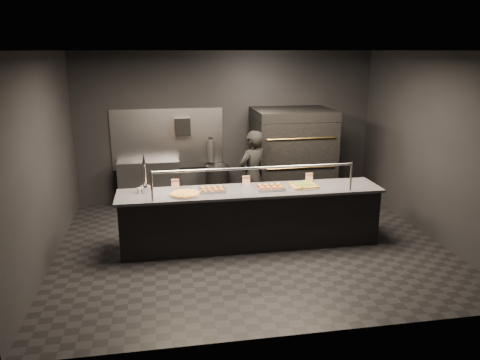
{
  "coord_description": "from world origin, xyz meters",
  "views": [
    {
      "loc": [
        -1.36,
        -6.8,
        3.01
      ],
      "look_at": [
        -0.14,
        0.2,
        1.03
      ],
      "focal_mm": 35.0,
      "sensor_mm": 36.0,
      "label": 1
    }
  ],
  "objects_px": {
    "service_counter": "(251,217)",
    "round_pizza": "(185,194)",
    "prep_shelf": "(149,183)",
    "fire_extinguisher": "(211,150)",
    "square_pizza": "(303,185)",
    "beer_tap": "(145,181)",
    "pizza_oven": "(292,157)",
    "towel_dispenser": "(183,127)",
    "slider_tray_b": "(270,187)",
    "worker": "(252,176)",
    "slider_tray_a": "(212,190)",
    "trash_bin": "(217,184)"
  },
  "relations": [
    {
      "from": "worker",
      "to": "slider_tray_a",
      "type": "bearing_deg",
      "value": 22.11
    },
    {
      "from": "round_pizza",
      "to": "square_pizza",
      "type": "xyz_separation_m",
      "value": [
        1.88,
        0.11,
        0.0
      ]
    },
    {
      "from": "fire_extinguisher",
      "to": "square_pizza",
      "type": "relative_size",
      "value": 1.01
    },
    {
      "from": "beer_tap",
      "to": "slider_tray_a",
      "type": "bearing_deg",
      "value": -8.16
    },
    {
      "from": "fire_extinguisher",
      "to": "beer_tap",
      "type": "relative_size",
      "value": 0.84
    },
    {
      "from": "service_counter",
      "to": "towel_dispenser",
      "type": "bearing_deg",
      "value": 110.63
    },
    {
      "from": "towel_dispenser",
      "to": "slider_tray_a",
      "type": "bearing_deg",
      "value": -82.79
    },
    {
      "from": "beer_tap",
      "to": "slider_tray_b",
      "type": "height_order",
      "value": "beer_tap"
    },
    {
      "from": "towel_dispenser",
      "to": "round_pizza",
      "type": "height_order",
      "value": "towel_dispenser"
    },
    {
      "from": "worker",
      "to": "pizza_oven",
      "type": "bearing_deg",
      "value": -173.21
    },
    {
      "from": "fire_extinguisher",
      "to": "round_pizza",
      "type": "height_order",
      "value": "fire_extinguisher"
    },
    {
      "from": "beer_tap",
      "to": "slider_tray_b",
      "type": "distance_m",
      "value": 1.92
    },
    {
      "from": "service_counter",
      "to": "round_pizza",
      "type": "height_order",
      "value": "service_counter"
    },
    {
      "from": "service_counter",
      "to": "towel_dispenser",
      "type": "height_order",
      "value": "towel_dispenser"
    },
    {
      "from": "round_pizza",
      "to": "slider_tray_a",
      "type": "relative_size",
      "value": 1.08
    },
    {
      "from": "pizza_oven",
      "to": "square_pizza",
      "type": "distance_m",
      "value": 1.91
    },
    {
      "from": "fire_extinguisher",
      "to": "slider_tray_a",
      "type": "bearing_deg",
      "value": -96.0
    },
    {
      "from": "beer_tap",
      "to": "fire_extinguisher",
      "type": "bearing_deg",
      "value": 60.66
    },
    {
      "from": "beer_tap",
      "to": "worker",
      "type": "height_order",
      "value": "worker"
    },
    {
      "from": "slider_tray_a",
      "to": "pizza_oven",
      "type": "bearing_deg",
      "value": 46.26
    },
    {
      "from": "pizza_oven",
      "to": "slider_tray_b",
      "type": "xyz_separation_m",
      "value": [
        -0.9,
        -1.91,
        -0.02
      ]
    },
    {
      "from": "beer_tap",
      "to": "slider_tray_b",
      "type": "relative_size",
      "value": 1.35
    },
    {
      "from": "round_pizza",
      "to": "trash_bin",
      "type": "bearing_deg",
      "value": 71.36
    },
    {
      "from": "pizza_oven",
      "to": "worker",
      "type": "height_order",
      "value": "pizza_oven"
    },
    {
      "from": "slider_tray_b",
      "to": "trash_bin",
      "type": "relative_size",
      "value": 0.57
    },
    {
      "from": "fire_extinguisher",
      "to": "round_pizza",
      "type": "bearing_deg",
      "value": -105.2
    },
    {
      "from": "prep_shelf",
      "to": "worker",
      "type": "distance_m",
      "value": 2.22
    },
    {
      "from": "pizza_oven",
      "to": "towel_dispenser",
      "type": "height_order",
      "value": "pizza_oven"
    },
    {
      "from": "service_counter",
      "to": "square_pizza",
      "type": "distance_m",
      "value": 0.97
    },
    {
      "from": "service_counter",
      "to": "square_pizza",
      "type": "relative_size",
      "value": 8.23
    },
    {
      "from": "prep_shelf",
      "to": "fire_extinguisher",
      "type": "bearing_deg",
      "value": 3.66
    },
    {
      "from": "beer_tap",
      "to": "round_pizza",
      "type": "xyz_separation_m",
      "value": [
        0.58,
        -0.25,
        -0.15
      ]
    },
    {
      "from": "slider_tray_a",
      "to": "trash_bin",
      "type": "xyz_separation_m",
      "value": [
        0.35,
        2.2,
        -0.56
      ]
    },
    {
      "from": "service_counter",
      "to": "round_pizza",
      "type": "bearing_deg",
      "value": -175.27
    },
    {
      "from": "beer_tap",
      "to": "trash_bin",
      "type": "height_order",
      "value": "beer_tap"
    },
    {
      "from": "fire_extinguisher",
      "to": "beer_tap",
      "type": "xyz_separation_m",
      "value": [
        -1.26,
        -2.24,
        0.03
      ]
    },
    {
      "from": "slider_tray_a",
      "to": "square_pizza",
      "type": "xyz_separation_m",
      "value": [
        1.45,
        0.0,
        -0.01
      ]
    },
    {
      "from": "beer_tap",
      "to": "slider_tray_a",
      "type": "height_order",
      "value": "beer_tap"
    },
    {
      "from": "slider_tray_b",
      "to": "worker",
      "type": "xyz_separation_m",
      "value": [
        -0.04,
        1.18,
        -0.12
      ]
    },
    {
      "from": "pizza_oven",
      "to": "round_pizza",
      "type": "xyz_separation_m",
      "value": [
        -2.23,
        -1.99,
        -0.03
      ]
    },
    {
      "from": "worker",
      "to": "slider_tray_b",
      "type": "bearing_deg",
      "value": 60.99
    },
    {
      "from": "slider_tray_b",
      "to": "towel_dispenser",
      "type": "bearing_deg",
      "value": 116.55
    },
    {
      "from": "pizza_oven",
      "to": "round_pizza",
      "type": "height_order",
      "value": "pizza_oven"
    },
    {
      "from": "service_counter",
      "to": "towel_dispenser",
      "type": "relative_size",
      "value": 11.71
    },
    {
      "from": "worker",
      "to": "towel_dispenser",
      "type": "bearing_deg",
      "value": -77.71
    },
    {
      "from": "slider_tray_b",
      "to": "square_pizza",
      "type": "distance_m",
      "value": 0.55
    },
    {
      "from": "towel_dispenser",
      "to": "fire_extinguisher",
      "type": "xyz_separation_m",
      "value": [
        0.55,
        0.01,
        -0.49
      ]
    },
    {
      "from": "trash_bin",
      "to": "prep_shelf",
      "type": "bearing_deg",
      "value": 175.77
    },
    {
      "from": "slider_tray_a",
      "to": "trash_bin",
      "type": "height_order",
      "value": "slider_tray_a"
    },
    {
      "from": "pizza_oven",
      "to": "beer_tap",
      "type": "relative_size",
      "value": 3.19
    }
  ]
}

